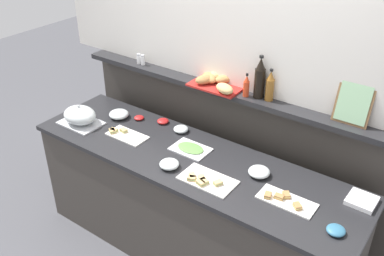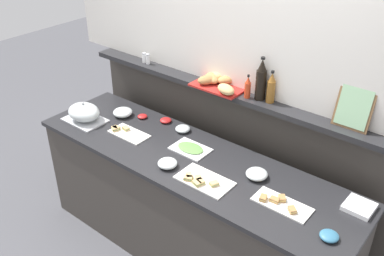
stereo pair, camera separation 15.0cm
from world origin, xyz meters
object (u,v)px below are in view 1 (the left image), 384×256
(glass_bowl_medium, at_px, (169,164))
(napkin_stack, at_px, (362,201))
(cold_cuts_platter, at_px, (191,149))
(glass_bowl_extra, at_px, (259,172))
(hot_sauce_bottle, at_px, (246,86))
(glass_bowl_small, at_px, (181,129))
(framed_picture, at_px, (354,103))
(pepper_shaker, at_px, (143,60))
(wine_bottle_dark, at_px, (260,79))
(condiment_bowl_dark, at_px, (139,118))
(condiment_bowl_cream, at_px, (163,121))
(sandwich_platter_front, at_px, (125,134))
(sandwich_platter_rear, at_px, (206,180))
(condiment_bowl_red, at_px, (336,230))
(vinegar_bottle_amber, at_px, (270,86))
(salt_shaker, at_px, (139,59))
(sandwich_platter_side, at_px, (285,200))
(glass_bowl_large, at_px, (119,114))
(serving_cloche, at_px, (80,116))
(bread_basket, at_px, (215,81))

(glass_bowl_medium, xyz_separation_m, napkin_stack, (1.19, 0.40, -0.01))
(cold_cuts_platter, height_order, glass_bowl_extra, glass_bowl_extra)
(hot_sauce_bottle, bearing_deg, glass_bowl_small, -157.14)
(framed_picture, bearing_deg, pepper_shaker, -178.73)
(napkin_stack, bearing_deg, wine_bottle_dark, 163.77)
(condiment_bowl_dark, bearing_deg, glass_bowl_medium, -31.88)
(hot_sauce_bottle, bearing_deg, condiment_bowl_cream, -165.89)
(sandwich_platter_front, distance_m, condiment_bowl_dark, 0.27)
(condiment_bowl_dark, xyz_separation_m, napkin_stack, (1.82, 0.01, 0.00))
(sandwich_platter_rear, height_order, hot_sauce_bottle, hot_sauce_bottle)
(condiment_bowl_red, xyz_separation_m, vinegar_bottle_amber, (-0.77, 0.61, 0.45))
(glass_bowl_extra, distance_m, condiment_bowl_red, 0.65)
(sandwich_platter_front, distance_m, wine_bottle_dark, 1.12)
(salt_shaker, relative_size, pepper_shaker, 1.00)
(sandwich_platter_side, height_order, framed_picture, framed_picture)
(sandwich_platter_rear, height_order, condiment_bowl_red, condiment_bowl_red)
(sandwich_platter_front, height_order, vinegar_bottle_amber, vinegar_bottle_amber)
(framed_picture, bearing_deg, cold_cuts_platter, -157.02)
(hot_sauce_bottle, xyz_separation_m, wine_bottle_dark, (0.08, 0.04, 0.07))
(sandwich_platter_side, bearing_deg, cold_cuts_platter, 170.93)
(sandwich_platter_rear, height_order, glass_bowl_medium, glass_bowl_medium)
(cold_cuts_platter, relative_size, condiment_bowl_dark, 3.43)
(cold_cuts_platter, relative_size, framed_picture, 0.99)
(condiment_bowl_cream, relative_size, salt_shaker, 1.09)
(sandwich_platter_side, distance_m, napkin_stack, 0.47)
(cold_cuts_platter, distance_m, glass_bowl_large, 0.77)
(sandwich_platter_front, distance_m, serving_cloche, 0.43)
(condiment_bowl_dark, bearing_deg, vinegar_bottle_amber, 15.09)
(condiment_bowl_red, distance_m, salt_shaker, 2.10)
(cold_cuts_platter, height_order, condiment_bowl_dark, condiment_bowl_dark)
(glass_bowl_extra, distance_m, salt_shaker, 1.46)
(sandwich_platter_front, height_order, serving_cloche, serving_cloche)
(cold_cuts_platter, distance_m, framed_picture, 1.17)
(sandwich_platter_side, bearing_deg, bread_basket, 149.49)
(napkin_stack, bearing_deg, hot_sauce_bottle, 167.17)
(glass_bowl_large, relative_size, hot_sauce_bottle, 0.92)
(framed_picture, bearing_deg, glass_bowl_small, -168.30)
(sandwich_platter_rear, height_order, napkin_stack, sandwich_platter_rear)
(sandwich_platter_front, height_order, condiment_bowl_cream, sandwich_platter_front)
(glass_bowl_medium, xyz_separation_m, condiment_bowl_cream, (-0.43, 0.46, -0.01))
(vinegar_bottle_amber, distance_m, pepper_shaker, 1.16)
(serving_cloche, distance_m, glass_bowl_extra, 1.52)
(wine_bottle_dark, bearing_deg, glass_bowl_large, -162.35)
(salt_shaker, bearing_deg, framed_picture, 1.24)
(sandwich_platter_front, height_order, sandwich_platter_rear, same)
(serving_cloche, distance_m, wine_bottle_dark, 1.47)
(pepper_shaker, relative_size, bread_basket, 0.21)
(glass_bowl_large, height_order, glass_bowl_small, glass_bowl_large)
(condiment_bowl_cream, bearing_deg, sandwich_platter_side, -14.66)
(cold_cuts_platter, bearing_deg, vinegar_bottle_amber, 44.89)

